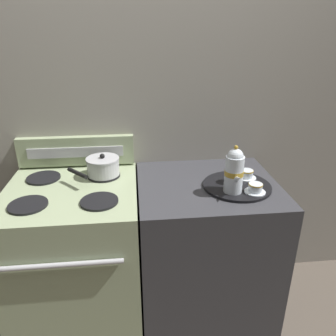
{
  "coord_description": "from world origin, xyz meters",
  "views": [
    {
      "loc": [
        -0.03,
        -1.56,
        1.66
      ],
      "look_at": [
        0.14,
        0.05,
        0.97
      ],
      "focal_mm": 35.0,
      "sensor_mm": 36.0,
      "label": 1
    }
  ],
  "objects_px": {
    "stove": "(79,258)",
    "teacup_left": "(247,174)",
    "serving_tray": "(237,186)",
    "saucepan": "(103,166)",
    "teapot": "(234,171)",
    "creamer_jug": "(233,176)",
    "teacup_right": "(255,188)"
  },
  "relations": [
    {
      "from": "stove",
      "to": "creamer_jug",
      "type": "relative_size",
      "value": 11.77
    },
    {
      "from": "saucepan",
      "to": "serving_tray",
      "type": "height_order",
      "value": "saucepan"
    },
    {
      "from": "stove",
      "to": "creamer_jug",
      "type": "bearing_deg",
      "value": -2.29
    },
    {
      "from": "stove",
      "to": "saucepan",
      "type": "xyz_separation_m",
      "value": [
        0.16,
        0.15,
        0.5
      ]
    },
    {
      "from": "teacup_right",
      "to": "creamer_jug",
      "type": "xyz_separation_m",
      "value": [
        -0.08,
        0.12,
        0.01
      ]
    },
    {
      "from": "stove",
      "to": "saucepan",
      "type": "height_order",
      "value": "saucepan"
    },
    {
      "from": "teapot",
      "to": "creamer_jug",
      "type": "bearing_deg",
      "value": 72.21
    },
    {
      "from": "saucepan",
      "to": "serving_tray",
      "type": "distance_m",
      "value": 0.74
    },
    {
      "from": "serving_tray",
      "to": "teacup_left",
      "type": "distance_m",
      "value": 0.11
    },
    {
      "from": "saucepan",
      "to": "serving_tray",
      "type": "relative_size",
      "value": 0.77
    },
    {
      "from": "stove",
      "to": "teacup_left",
      "type": "distance_m",
      "value": 1.06
    },
    {
      "from": "teapot",
      "to": "creamer_jug",
      "type": "relative_size",
      "value": 3.23
    },
    {
      "from": "saucepan",
      "to": "teapot",
      "type": "xyz_separation_m",
      "value": [
        0.67,
        -0.28,
        0.07
      ]
    },
    {
      "from": "stove",
      "to": "teapot",
      "type": "relative_size",
      "value": 3.65
    },
    {
      "from": "teapot",
      "to": "teacup_right",
      "type": "bearing_deg",
      "value": -11.63
    },
    {
      "from": "serving_tray",
      "to": "teacup_right",
      "type": "relative_size",
      "value": 3.4
    },
    {
      "from": "serving_tray",
      "to": "creamer_jug",
      "type": "xyz_separation_m",
      "value": [
        -0.01,
        0.03,
        0.05
      ]
    },
    {
      "from": "saucepan",
      "to": "teacup_right",
      "type": "height_order",
      "value": "saucepan"
    },
    {
      "from": "serving_tray",
      "to": "creamer_jug",
      "type": "bearing_deg",
      "value": 117.52
    },
    {
      "from": "stove",
      "to": "teapot",
      "type": "height_order",
      "value": "teapot"
    },
    {
      "from": "teapot",
      "to": "teacup_left",
      "type": "bearing_deg",
      "value": 50.25
    },
    {
      "from": "teacup_right",
      "to": "creamer_jug",
      "type": "bearing_deg",
      "value": 122.22
    },
    {
      "from": "saucepan",
      "to": "teacup_right",
      "type": "bearing_deg",
      "value": -21.56
    },
    {
      "from": "creamer_jug",
      "to": "teapot",
      "type": "bearing_deg",
      "value": -107.79
    },
    {
      "from": "saucepan",
      "to": "creamer_jug",
      "type": "bearing_deg",
      "value": -14.77
    },
    {
      "from": "teapot",
      "to": "serving_tray",
      "type": "bearing_deg",
      "value": 57.96
    },
    {
      "from": "teacup_left",
      "to": "serving_tray",
      "type": "bearing_deg",
      "value": -136.15
    },
    {
      "from": "creamer_jug",
      "to": "teacup_right",
      "type": "bearing_deg",
      "value": -57.78
    },
    {
      "from": "teapot",
      "to": "teacup_left",
      "type": "height_order",
      "value": "teapot"
    },
    {
      "from": "serving_tray",
      "to": "teacup_left",
      "type": "bearing_deg",
      "value": 43.85
    },
    {
      "from": "teacup_left",
      "to": "creamer_jug",
      "type": "xyz_separation_m",
      "value": [
        -0.09,
        -0.05,
        0.01
      ]
    },
    {
      "from": "saucepan",
      "to": "teacup_left",
      "type": "bearing_deg",
      "value": -9.98
    }
  ]
}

